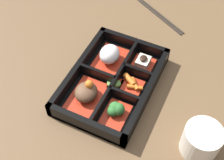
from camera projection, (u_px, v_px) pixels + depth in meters
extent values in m
plane|color=brown|center=(112.00, 86.00, 0.82)|extent=(3.00, 3.00, 0.00)
cube|color=black|center=(112.00, 85.00, 0.81)|extent=(0.30, 0.21, 0.01)
cube|color=black|center=(147.00, 94.00, 0.78)|extent=(0.30, 0.01, 0.04)
cube|color=black|center=(79.00, 68.00, 0.83)|extent=(0.30, 0.01, 0.04)
cube|color=black|center=(86.00, 125.00, 0.72)|extent=(0.01, 0.21, 0.04)
cube|color=black|center=(134.00, 45.00, 0.88)|extent=(0.01, 0.21, 0.04)
cube|color=black|center=(116.00, 82.00, 0.80)|extent=(0.27, 0.01, 0.04)
cube|color=black|center=(124.00, 97.00, 0.77)|extent=(0.01, 0.08, 0.04)
cube|color=black|center=(137.00, 74.00, 0.82)|extent=(0.01, 0.08, 0.04)
cube|color=black|center=(98.00, 76.00, 0.81)|extent=(0.01, 0.10, 0.04)
cube|color=#B22D19|center=(87.00, 97.00, 0.78)|extent=(0.11, 0.08, 0.01)
ellipsoid|color=brown|center=(86.00, 92.00, 0.77)|extent=(0.06, 0.06, 0.04)
sphere|color=#D1661E|center=(89.00, 84.00, 0.75)|extent=(0.02, 0.02, 0.02)
cube|color=#B22D19|center=(110.00, 61.00, 0.86)|extent=(0.11, 0.08, 0.01)
ellipsoid|color=silver|center=(110.00, 54.00, 0.84)|extent=(0.06, 0.05, 0.05)
cube|color=#B22D19|center=(115.00, 115.00, 0.75)|extent=(0.08, 0.06, 0.01)
sphere|color=#2D6B2D|center=(113.00, 111.00, 0.74)|extent=(0.03, 0.03, 0.03)
sphere|color=#2D6B2D|center=(118.00, 109.00, 0.74)|extent=(0.03, 0.03, 0.03)
sphere|color=#2D6B2D|center=(115.00, 108.00, 0.74)|extent=(0.03, 0.03, 0.03)
cube|color=#B22D19|center=(131.00, 87.00, 0.80)|extent=(0.06, 0.06, 0.01)
cylinder|color=#D1661E|center=(130.00, 80.00, 0.80)|extent=(0.03, 0.04, 0.01)
cylinder|color=#D1661E|center=(135.00, 87.00, 0.79)|extent=(0.02, 0.04, 0.01)
cylinder|color=#D1661E|center=(135.00, 84.00, 0.80)|extent=(0.04, 0.03, 0.01)
cube|color=#B22D19|center=(143.00, 65.00, 0.85)|extent=(0.06, 0.06, 0.01)
cube|color=beige|center=(143.00, 62.00, 0.84)|extent=(0.04, 0.03, 0.02)
ellipsoid|color=black|center=(143.00, 58.00, 0.83)|extent=(0.02, 0.02, 0.01)
cube|color=#B22D19|center=(116.00, 84.00, 0.81)|extent=(0.04, 0.03, 0.01)
cylinder|color=#75A84C|center=(116.00, 83.00, 0.80)|extent=(0.02, 0.02, 0.01)
cylinder|color=#75A84C|center=(113.00, 84.00, 0.80)|extent=(0.02, 0.02, 0.01)
cylinder|color=#75A84C|center=(117.00, 83.00, 0.80)|extent=(0.02, 0.02, 0.00)
cylinder|color=beige|center=(201.00, 141.00, 0.68)|extent=(0.08, 0.08, 0.07)
cylinder|color=#597A38|center=(205.00, 133.00, 0.65)|extent=(0.07, 0.07, 0.01)
cylinder|color=black|center=(157.00, 14.00, 0.99)|extent=(0.11, 0.20, 0.01)
cylinder|color=black|center=(159.00, 13.00, 0.99)|extent=(0.11, 0.20, 0.01)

